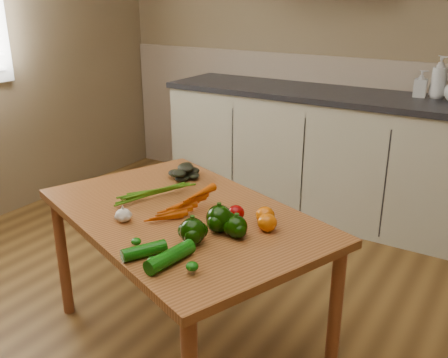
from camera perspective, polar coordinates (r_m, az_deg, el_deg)
room at (r=1.77m, az=-10.31°, el=10.92°), size 4.04×5.04×2.64m
counter_run at (r=3.60m, az=15.16°, el=2.35°), size 2.84×0.64×1.14m
table at (r=2.14m, az=-4.72°, el=-5.58°), size 1.44×1.19×0.67m
soap_bottle_a at (r=3.51m, az=23.38°, el=10.64°), size 0.13×0.13×0.27m
soap_bottle_b at (r=3.52m, az=21.57°, el=10.10°), size 0.09×0.09×0.17m
carrot_bunch at (r=2.13m, az=-5.69°, el=-2.71°), size 0.28×0.25×0.06m
leafy_greens at (r=2.50m, az=-4.80°, el=1.19°), size 0.18×0.16×0.09m
garlic_bulb at (r=2.05m, az=-11.44°, el=-4.08°), size 0.06×0.06×0.05m
pepper_a at (r=1.92m, az=-0.55°, el=-4.55°), size 0.10×0.10×0.10m
pepper_b at (r=1.88m, az=1.46°, el=-5.49°), size 0.08×0.08×0.08m
pepper_c at (r=1.84m, az=-3.59°, el=-5.98°), size 0.10×0.10×0.10m
tomato_a at (r=2.02m, az=1.38°, el=-3.88°), size 0.07×0.07×0.06m
tomato_b at (r=2.00m, az=4.73°, el=-4.13°), size 0.08×0.08×0.07m
tomato_c at (r=1.94m, az=4.96°, el=-4.96°), size 0.08×0.08×0.07m
zucchini_a at (r=1.72m, az=-6.17°, el=-8.83°), size 0.08×0.21×0.05m
zucchini_b at (r=1.78m, az=-9.12°, el=-8.09°), size 0.12×0.16×0.05m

